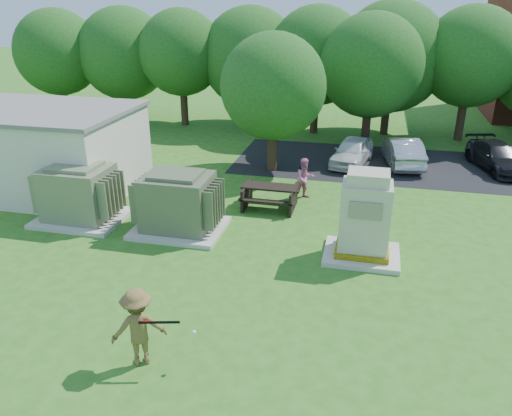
% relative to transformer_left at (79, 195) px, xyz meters
% --- Properties ---
extents(ground, '(120.00, 120.00, 0.00)m').
position_rel_transformer_left_xyz_m(ground, '(6.50, -4.50, -0.97)').
color(ground, '#2D6619').
rests_on(ground, ground).
extents(service_building, '(10.00, 5.00, 3.20)m').
position_rel_transformer_left_xyz_m(service_building, '(-4.50, 2.50, 0.63)').
color(service_building, beige).
rests_on(service_building, ground).
extents(service_building_roof, '(10.20, 5.20, 0.15)m').
position_rel_transformer_left_xyz_m(service_building_roof, '(-4.50, 2.50, 2.31)').
color(service_building_roof, slate).
rests_on(service_building_roof, service_building).
extents(parking_strip, '(20.00, 6.00, 0.01)m').
position_rel_transformer_left_xyz_m(parking_strip, '(13.50, 9.00, -0.96)').
color(parking_strip, '#232326').
rests_on(parking_strip, ground).
extents(transformer_left, '(3.00, 2.40, 2.07)m').
position_rel_transformer_left_xyz_m(transformer_left, '(0.00, 0.00, 0.00)').
color(transformer_left, beige).
rests_on(transformer_left, ground).
extents(transformer_right, '(3.00, 2.40, 2.07)m').
position_rel_transformer_left_xyz_m(transformer_right, '(3.70, 0.00, 0.00)').
color(transformer_right, beige).
rests_on(transformer_right, ground).
extents(generator_cabinet, '(2.27, 1.86, 2.76)m').
position_rel_transformer_left_xyz_m(generator_cabinet, '(9.83, -0.51, 0.24)').
color(generator_cabinet, beige).
rests_on(generator_cabinet, ground).
extents(picnic_table, '(2.06, 1.55, 0.88)m').
position_rel_transformer_left_xyz_m(picnic_table, '(6.30, 2.62, -0.42)').
color(picnic_table, black).
rests_on(picnic_table, ground).
extents(batter, '(1.36, 1.16, 1.82)m').
position_rel_transformer_left_xyz_m(batter, '(5.33, -6.47, -0.06)').
color(batter, brown).
rests_on(batter, ground).
extents(person_at_picnic, '(1.01, 0.97, 1.64)m').
position_rel_transformer_left_xyz_m(person_at_picnic, '(7.43, 3.88, -0.15)').
color(person_at_picnic, '#C96A91').
rests_on(person_at_picnic, ground).
extents(car_white, '(2.15, 3.87, 1.25)m').
position_rel_transformer_left_xyz_m(car_white, '(9.00, 8.70, -0.35)').
color(car_white, silver).
rests_on(car_white, ground).
extents(car_silver_a, '(2.05, 4.17, 1.32)m').
position_rel_transformer_left_xyz_m(car_silver_a, '(11.29, 9.14, -0.31)').
color(car_silver_a, '#ABACB0').
rests_on(car_silver_a, ground).
extents(car_dark, '(2.75, 4.43, 1.20)m').
position_rel_transformer_left_xyz_m(car_dark, '(15.54, 9.44, -0.37)').
color(car_dark, black).
rests_on(car_dark, ground).
extents(batting_equipment, '(1.11, 0.43, 0.40)m').
position_rel_transformer_left_xyz_m(batting_equipment, '(5.93, -6.54, 0.17)').
color(batting_equipment, black).
rests_on(batting_equipment, ground).
extents(tree_row, '(41.30, 13.30, 7.30)m').
position_rel_transformer_left_xyz_m(tree_row, '(8.25, 14.00, 3.18)').
color(tree_row, '#47301E').
rests_on(tree_row, ground).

